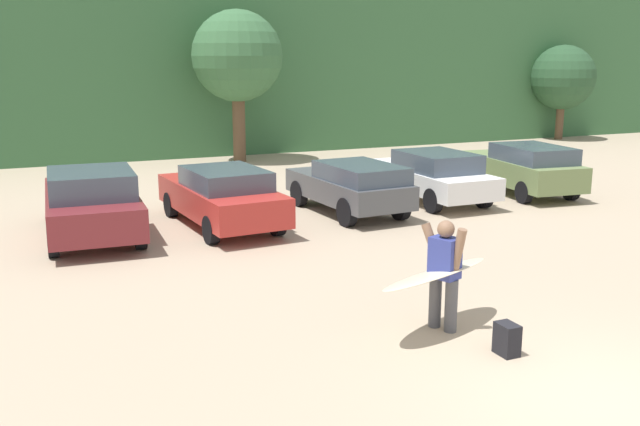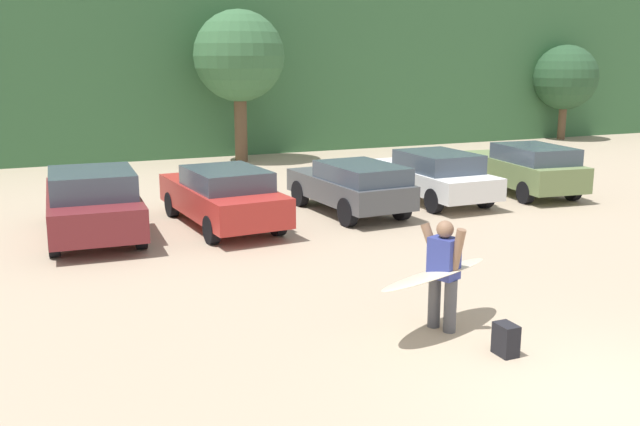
{
  "view_description": "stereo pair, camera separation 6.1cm",
  "coord_description": "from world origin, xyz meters",
  "px_view_note": "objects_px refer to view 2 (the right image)",
  "views": [
    {
      "loc": [
        -6.29,
        -5.64,
        4.04
      ],
      "look_at": [
        -1.07,
        6.32,
        1.13
      ],
      "focal_mm": 39.63,
      "sensor_mm": 36.0,
      "label": 1
    },
    {
      "loc": [
        -6.23,
        -5.67,
        4.04
      ],
      "look_at": [
        -1.07,
        6.32,
        1.13
      ],
      "focal_mm": 39.63,
      "sensor_mm": 36.0,
      "label": 2
    }
  ],
  "objects_px": {
    "parked_car_maroon": "(93,202)",
    "person_adult": "(444,269)",
    "backpack_dropped": "(506,340)",
    "surfboard_cream": "(435,274)",
    "parked_car_dark_gray": "(352,185)",
    "parked_car_red": "(222,195)",
    "parked_car_white": "(431,175)",
    "parked_car_olive_green": "(524,167)"
  },
  "relations": [
    {
      "from": "parked_car_maroon",
      "to": "parked_car_dark_gray",
      "type": "distance_m",
      "value": 6.44
    },
    {
      "from": "parked_car_white",
      "to": "surfboard_cream",
      "type": "height_order",
      "value": "parked_car_white"
    },
    {
      "from": "parked_car_maroon",
      "to": "parked_car_dark_gray",
      "type": "relative_size",
      "value": 1.17
    },
    {
      "from": "person_adult",
      "to": "backpack_dropped",
      "type": "bearing_deg",
      "value": 82.37
    },
    {
      "from": "parked_car_red",
      "to": "surfboard_cream",
      "type": "relative_size",
      "value": 1.96
    },
    {
      "from": "parked_car_red",
      "to": "parked_car_dark_gray",
      "type": "bearing_deg",
      "value": -94.61
    },
    {
      "from": "parked_car_olive_green",
      "to": "surfboard_cream",
      "type": "xyz_separation_m",
      "value": [
        -8.32,
        -8.23,
        0.1
      ]
    },
    {
      "from": "person_adult",
      "to": "parked_car_dark_gray",
      "type": "bearing_deg",
      "value": -127.86
    },
    {
      "from": "parked_car_maroon",
      "to": "parked_car_red",
      "type": "xyz_separation_m",
      "value": [
        2.98,
        -0.19,
        -0.04
      ]
    },
    {
      "from": "parked_car_white",
      "to": "backpack_dropped",
      "type": "distance_m",
      "value": 10.69
    },
    {
      "from": "parked_car_red",
      "to": "parked_car_white",
      "type": "xyz_separation_m",
      "value": [
        6.28,
        0.66,
        -0.01
      ]
    },
    {
      "from": "parked_car_dark_gray",
      "to": "person_adult",
      "type": "bearing_deg",
      "value": 160.28
    },
    {
      "from": "backpack_dropped",
      "to": "parked_car_dark_gray",
      "type": "bearing_deg",
      "value": 77.71
    },
    {
      "from": "parked_car_maroon",
      "to": "person_adult",
      "type": "relative_size",
      "value": 2.89
    },
    {
      "from": "backpack_dropped",
      "to": "parked_car_red",
      "type": "bearing_deg",
      "value": 99.69
    },
    {
      "from": "parked_car_red",
      "to": "backpack_dropped",
      "type": "distance_m",
      "value": 9.04
    },
    {
      "from": "parked_car_olive_green",
      "to": "parked_car_white",
      "type": "bearing_deg",
      "value": 93.01
    },
    {
      "from": "surfboard_cream",
      "to": "parked_car_dark_gray",
      "type": "bearing_deg",
      "value": -128.28
    },
    {
      "from": "parked_car_red",
      "to": "person_adult",
      "type": "relative_size",
      "value": 2.83
    },
    {
      "from": "parked_car_dark_gray",
      "to": "backpack_dropped",
      "type": "xyz_separation_m",
      "value": [
        -1.94,
        -8.89,
        -0.54
      ]
    },
    {
      "from": "parked_car_dark_gray",
      "to": "parked_car_olive_green",
      "type": "distance_m",
      "value": 5.97
    },
    {
      "from": "person_adult",
      "to": "surfboard_cream",
      "type": "xyz_separation_m",
      "value": [
        -0.14,
        -0.0,
        -0.06
      ]
    },
    {
      "from": "parked_car_white",
      "to": "backpack_dropped",
      "type": "height_order",
      "value": "parked_car_white"
    },
    {
      "from": "parked_car_dark_gray",
      "to": "backpack_dropped",
      "type": "bearing_deg",
      "value": 164.06
    },
    {
      "from": "parked_car_maroon",
      "to": "surfboard_cream",
      "type": "distance_m",
      "value": 8.92
    },
    {
      "from": "parked_car_maroon",
      "to": "person_adult",
      "type": "bearing_deg",
      "value": -149.42
    },
    {
      "from": "parked_car_red",
      "to": "parked_car_white",
      "type": "distance_m",
      "value": 6.32
    },
    {
      "from": "parked_car_red",
      "to": "backpack_dropped",
      "type": "height_order",
      "value": "parked_car_red"
    },
    {
      "from": "parked_car_red",
      "to": "parked_car_white",
      "type": "relative_size",
      "value": 1.02
    },
    {
      "from": "parked_car_red",
      "to": "parked_car_olive_green",
      "type": "relative_size",
      "value": 1.05
    },
    {
      "from": "parked_car_white",
      "to": "parked_car_dark_gray",
      "type": "bearing_deg",
      "value": 102.8
    },
    {
      "from": "parked_car_maroon",
      "to": "surfboard_cream",
      "type": "bearing_deg",
      "value": -150.23
    },
    {
      "from": "parked_car_maroon",
      "to": "backpack_dropped",
      "type": "bearing_deg",
      "value": -151.02
    },
    {
      "from": "parked_car_dark_gray",
      "to": "parked_car_olive_green",
      "type": "relative_size",
      "value": 0.91
    },
    {
      "from": "surfboard_cream",
      "to": "backpack_dropped",
      "type": "height_order",
      "value": "surfboard_cream"
    },
    {
      "from": "parked_car_olive_green",
      "to": "person_adult",
      "type": "distance_m",
      "value": 11.6
    },
    {
      "from": "parked_car_white",
      "to": "parked_car_red",
      "type": "bearing_deg",
      "value": 95.49
    },
    {
      "from": "parked_car_olive_green",
      "to": "parked_car_red",
      "type": "bearing_deg",
      "value": 99.13
    },
    {
      "from": "parked_car_white",
      "to": "backpack_dropped",
      "type": "xyz_separation_m",
      "value": [
        -4.76,
        -9.55,
        -0.53
      ]
    },
    {
      "from": "person_adult",
      "to": "backpack_dropped",
      "type": "distance_m",
      "value": 1.4
    },
    {
      "from": "parked_car_red",
      "to": "parked_car_dark_gray",
      "type": "relative_size",
      "value": 1.15
    },
    {
      "from": "person_adult",
      "to": "surfboard_cream",
      "type": "height_order",
      "value": "person_adult"
    }
  ]
}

